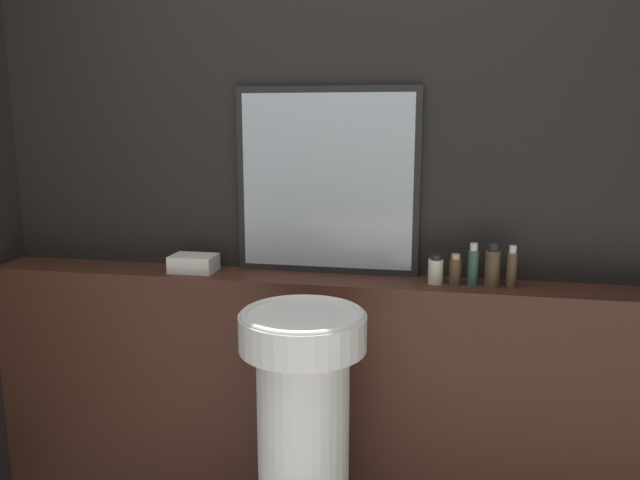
{
  "coord_description": "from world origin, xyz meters",
  "views": [
    {
      "loc": [
        0.48,
        -0.78,
        1.55
      ],
      "look_at": [
        0.04,
        1.37,
        1.12
      ],
      "focal_mm": 35.0,
      "sensor_mm": 36.0,
      "label": 1
    }
  ],
  "objects_px": {
    "conditioner_bottle": "(455,270)",
    "mirror": "(327,182)",
    "towel_stack": "(194,263)",
    "shampoo_bottle": "(436,270)",
    "hand_soap_bottle": "(512,268)",
    "pedestal_sink": "(303,433)",
    "lotion_bottle": "(473,266)",
    "body_wash_bottle": "(492,266)"
  },
  "relations": [
    {
      "from": "hand_soap_bottle",
      "to": "body_wash_bottle",
      "type": "bearing_deg",
      "value": -180.0
    },
    {
      "from": "shampoo_bottle",
      "to": "conditioner_bottle",
      "type": "bearing_deg",
      "value": -0.0
    },
    {
      "from": "pedestal_sink",
      "to": "conditioner_bottle",
      "type": "bearing_deg",
      "value": 39.3
    },
    {
      "from": "body_wash_bottle",
      "to": "hand_soap_bottle",
      "type": "height_order",
      "value": "body_wash_bottle"
    },
    {
      "from": "pedestal_sink",
      "to": "towel_stack",
      "type": "xyz_separation_m",
      "value": [
        -0.53,
        0.39,
        0.47
      ]
    },
    {
      "from": "mirror",
      "to": "hand_soap_bottle",
      "type": "distance_m",
      "value": 0.75
    },
    {
      "from": "lotion_bottle",
      "to": "towel_stack",
      "type": "bearing_deg",
      "value": 180.0
    },
    {
      "from": "pedestal_sink",
      "to": "towel_stack",
      "type": "distance_m",
      "value": 0.81
    },
    {
      "from": "pedestal_sink",
      "to": "body_wash_bottle",
      "type": "height_order",
      "value": "body_wash_bottle"
    },
    {
      "from": "shampoo_bottle",
      "to": "body_wash_bottle",
      "type": "relative_size",
      "value": 0.68
    },
    {
      "from": "mirror",
      "to": "hand_soap_bottle",
      "type": "xyz_separation_m",
      "value": [
        0.69,
        -0.09,
        -0.29
      ]
    },
    {
      "from": "hand_soap_bottle",
      "to": "towel_stack",
      "type": "bearing_deg",
      "value": -180.0
    },
    {
      "from": "lotion_bottle",
      "to": "shampoo_bottle",
      "type": "bearing_deg",
      "value": 180.0
    },
    {
      "from": "lotion_bottle",
      "to": "conditioner_bottle",
      "type": "bearing_deg",
      "value": 180.0
    },
    {
      "from": "lotion_bottle",
      "to": "body_wash_bottle",
      "type": "xyz_separation_m",
      "value": [
        0.07,
        -0.0,
        0.0
      ]
    },
    {
      "from": "shampoo_bottle",
      "to": "body_wash_bottle",
      "type": "xyz_separation_m",
      "value": [
        0.2,
        -0.0,
        0.02
      ]
    },
    {
      "from": "conditioner_bottle",
      "to": "lotion_bottle",
      "type": "relative_size",
      "value": 0.73
    },
    {
      "from": "pedestal_sink",
      "to": "conditioner_bottle",
      "type": "distance_m",
      "value": 0.79
    },
    {
      "from": "pedestal_sink",
      "to": "body_wash_bottle",
      "type": "distance_m",
      "value": 0.89
    },
    {
      "from": "conditioner_bottle",
      "to": "pedestal_sink",
      "type": "bearing_deg",
      "value": -140.7
    },
    {
      "from": "conditioner_bottle",
      "to": "mirror",
      "type": "bearing_deg",
      "value": 169.57
    },
    {
      "from": "shampoo_bottle",
      "to": "hand_soap_bottle",
      "type": "distance_m",
      "value": 0.27
    },
    {
      "from": "towel_stack",
      "to": "conditioner_bottle",
      "type": "height_order",
      "value": "conditioner_bottle"
    },
    {
      "from": "pedestal_sink",
      "to": "hand_soap_bottle",
      "type": "xyz_separation_m",
      "value": [
        0.68,
        0.39,
        0.5
      ]
    },
    {
      "from": "shampoo_bottle",
      "to": "hand_soap_bottle",
      "type": "height_order",
      "value": "hand_soap_bottle"
    },
    {
      "from": "lotion_bottle",
      "to": "body_wash_bottle",
      "type": "distance_m",
      "value": 0.07
    },
    {
      "from": "shampoo_bottle",
      "to": "body_wash_bottle",
      "type": "bearing_deg",
      "value": -0.0
    },
    {
      "from": "conditioner_bottle",
      "to": "hand_soap_bottle",
      "type": "xyz_separation_m",
      "value": [
        0.2,
        0.0,
        0.02
      ]
    },
    {
      "from": "mirror",
      "to": "lotion_bottle",
      "type": "xyz_separation_m",
      "value": [
        0.56,
        -0.09,
        -0.29
      ]
    },
    {
      "from": "towel_stack",
      "to": "shampoo_bottle",
      "type": "xyz_separation_m",
      "value": [
        0.94,
        0.0,
        0.02
      ]
    },
    {
      "from": "conditioner_bottle",
      "to": "lotion_bottle",
      "type": "distance_m",
      "value": 0.07
    },
    {
      "from": "conditioner_bottle",
      "to": "lotion_bottle",
      "type": "xyz_separation_m",
      "value": [
        0.06,
        0.0,
        0.02
      ]
    },
    {
      "from": "body_wash_bottle",
      "to": "shampoo_bottle",
      "type": "bearing_deg",
      "value": 180.0
    },
    {
      "from": "pedestal_sink",
      "to": "towel_stack",
      "type": "bearing_deg",
      "value": 143.58
    },
    {
      "from": "pedestal_sink",
      "to": "body_wash_bottle",
      "type": "xyz_separation_m",
      "value": [
        0.61,
        0.39,
        0.51
      ]
    },
    {
      "from": "mirror",
      "to": "towel_stack",
      "type": "relative_size",
      "value": 4.09
    },
    {
      "from": "hand_soap_bottle",
      "to": "shampoo_bottle",
      "type": "bearing_deg",
      "value": 180.0
    },
    {
      "from": "towel_stack",
      "to": "mirror",
      "type": "bearing_deg",
      "value": 9.92
    },
    {
      "from": "mirror",
      "to": "shampoo_bottle",
      "type": "bearing_deg",
      "value": -12.12
    },
    {
      "from": "mirror",
      "to": "body_wash_bottle",
      "type": "xyz_separation_m",
      "value": [
        0.62,
        -0.09,
        -0.28
      ]
    },
    {
      "from": "mirror",
      "to": "lotion_bottle",
      "type": "distance_m",
      "value": 0.63
    },
    {
      "from": "towel_stack",
      "to": "hand_soap_bottle",
      "type": "bearing_deg",
      "value": 0.0
    }
  ]
}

